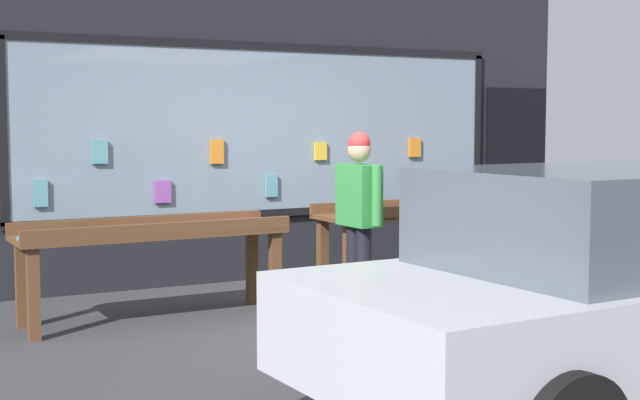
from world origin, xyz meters
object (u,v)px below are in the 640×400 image
(person_browsing, at_px, (359,208))
(sandwich_board_sign, at_px, (565,230))
(display_table_left, at_px, (152,240))
(small_dog, at_px, (412,279))
(parked_car, at_px, (629,281))
(display_table_right, at_px, (426,220))

(person_browsing, bearing_deg, sandwich_board_sign, -84.54)
(display_table_left, height_order, small_dog, display_table_left)
(person_browsing, height_order, parked_car, person_browsing)
(person_browsing, height_order, small_dog, person_browsing)
(display_table_right, bearing_deg, parked_car, -105.23)
(sandwich_board_sign, height_order, parked_car, parked_car)
(sandwich_board_sign, bearing_deg, display_table_left, 161.23)
(display_table_left, relative_size, small_dog, 3.94)
(sandwich_board_sign, xyz_separation_m, parked_car, (-2.71, -3.45, 0.22))
(display_table_left, xyz_separation_m, display_table_right, (2.77, -0.00, 0.03))
(person_browsing, bearing_deg, parked_car, 178.46)
(parked_car, bearing_deg, small_dog, 81.35)
(person_browsing, distance_m, parked_car, 3.02)
(person_browsing, height_order, sandwich_board_sign, person_browsing)
(display_table_left, relative_size, parked_car, 0.55)
(display_table_right, relative_size, small_dog, 3.94)
(person_browsing, relative_size, sandwich_board_sign, 1.55)
(display_table_left, relative_size, sandwich_board_sign, 2.21)
(person_browsing, xyz_separation_m, parked_car, (0.09, -3.01, -0.18))
(display_table_left, relative_size, display_table_right, 1.00)
(small_dog, height_order, parked_car, parked_car)
(person_browsing, bearing_deg, display_table_left, 70.94)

